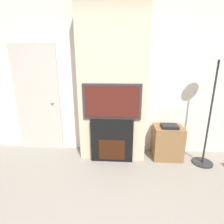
{
  "coord_description": "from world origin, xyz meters",
  "views": [
    {
      "loc": [
        0.18,
        -1.16,
        1.69
      ],
      "look_at": [
        0.0,
        1.59,
        0.89
      ],
      "focal_mm": 28.0,
      "sensor_mm": 36.0,
      "label": 1
    }
  ],
  "objects": [
    {
      "name": "media_stand",
      "position": [
        0.99,
        1.74,
        0.3
      ],
      "size": [
        0.5,
        0.4,
        0.64
      ],
      "color": "brown",
      "rests_on": "ground_plane"
    },
    {
      "name": "television",
      "position": [
        0.0,
        1.59,
        1.06
      ],
      "size": [
        0.95,
        0.07,
        0.59
      ],
      "color": "#2D2D33",
      "rests_on": "fireplace"
    },
    {
      "name": "floor_lamp",
      "position": [
        1.56,
        1.57,
        1.2
      ],
      "size": [
        0.33,
        0.33,
        1.81
      ],
      "color": "#262628",
      "rests_on": "ground_plane"
    },
    {
      "name": "fireplace",
      "position": [
        0.0,
        1.59,
        0.38
      ],
      "size": [
        0.72,
        0.15,
        0.77
      ],
      "color": "black",
      "rests_on": "ground_plane"
    },
    {
      "name": "chimney_breast",
      "position": [
        0.0,
        1.8,
        1.35
      ],
      "size": [
        1.13,
        0.41,
        2.7
      ],
      "color": "beige",
      "rests_on": "ground_plane"
    },
    {
      "name": "entry_door",
      "position": [
        -1.43,
        1.97,
        1.0
      ],
      "size": [
        0.85,
        0.09,
        2.0
      ],
      "color": "#BCB7AD",
      "rests_on": "ground_plane"
    },
    {
      "name": "wall_back",
      "position": [
        0.0,
        2.03,
        1.35
      ],
      "size": [
        6.0,
        0.06,
        2.7
      ],
      "color": "silver",
      "rests_on": "ground_plane"
    }
  ]
}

